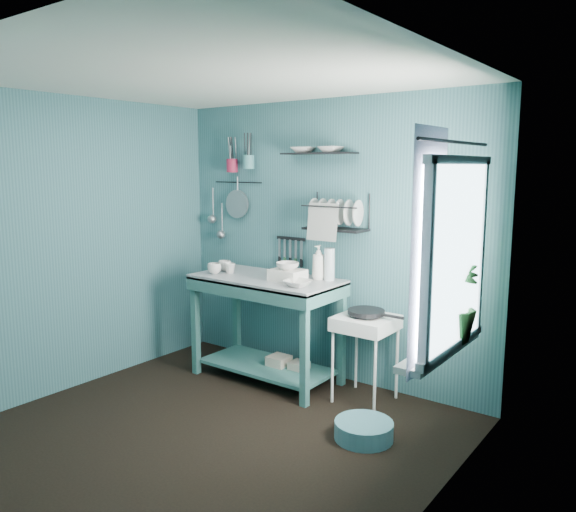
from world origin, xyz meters
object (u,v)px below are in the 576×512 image
Objects in this scene: wash_tub at (288,275)px; water_bottle at (329,264)px; floor_basin at (364,430)px; storage_tin_large at (279,368)px; storage_tin_small at (299,373)px; utensil_cup_teal at (249,162)px; frying_pan at (366,312)px; potted_plant at (453,301)px; mug_left at (214,269)px; mug_right at (225,266)px; colander at (237,204)px; dish_rack at (336,212)px; work_counter at (267,329)px; hotplate_stand at (365,359)px; soap_bottle at (318,262)px; mug_mid at (230,268)px; utensil_cup_magenta at (232,166)px.

wash_tub is 0.37m from water_bottle.
floor_basin is (1.02, -0.46, -0.93)m from wash_tub.
storage_tin_large reaches higher than storage_tin_small.
frying_pan is at bearing -9.45° from utensil_cup_teal.
potted_plant is 1.18m from floor_basin.
mug_left is 2.36m from potted_plant.
floor_basin is at bearing -15.31° from mug_right.
utensil_cup_teal is at bearing 161.02° from potted_plant.
utensil_cup_teal reaches higher than mug_right.
colander is at bearing 170.73° from utensil_cup_teal.
water_bottle is at bearing -103.89° from dish_rack.
potted_plant reaches higher than storage_tin_small.
work_counter is 0.58m from wash_tub.
hotplate_stand is 1.71× the size of floor_basin.
storage_tin_small is (-1.56, 0.54, -0.99)m from potted_plant.
soap_bottle reaches higher than work_counter.
work_counter is 2.42× the size of dish_rack.
water_bottle reaches higher than frying_pan.
colander is at bearing 156.05° from floor_basin.
mug_right is 0.44× the size of colander.
colander reaches higher than work_counter.
storage_tin_small is (0.79, -0.27, -1.85)m from utensil_cup_teal.
utensil_cup_teal reaches higher than water_bottle.
frying_pan is 0.92m from storage_tin_small.
mug_left reaches higher than storage_tin_large.
hotplate_stand is (0.53, -0.09, -0.74)m from soap_bottle.
colander reaches higher than potted_plant.
mug_left is at bearing -135.00° from mug_mid.
hotplate_stand is 2.29m from utensil_cup_magenta.
hotplate_stand is at bearing 2.69° from storage_tin_small.
utensil_cup_magenta is (-1.13, 0.15, 0.83)m from soap_bottle.
potted_plant is at bearing -16.14° from storage_tin_large.
mug_right reaches higher than work_counter.
water_bottle reaches higher than mug_right.
dish_rack reaches higher than frying_pan.
mug_right is 1.58m from hotplate_stand.
storage_tin_large is (0.81, -0.30, -1.81)m from utensil_cup_magenta.
colander is 1.77m from storage_tin_small.
hotplate_stand is (0.95, 0.11, -0.11)m from work_counter.
frying_pan reaches higher than floor_basin.
frying_pan is 0.97m from floor_basin.
potted_plant reaches higher than storage_tin_large.
mug_right is at bearing 178.47° from wash_tub.
potted_plant is at bearing -10.11° from mug_mid.
water_bottle is at bearing 12.17° from mug_right.
floor_basin is (1.65, -0.42, -0.92)m from mug_mid.
hotplate_stand is at bearing 4.37° from mug_right.
frying_pan is (1.33, 0.17, -0.24)m from mug_mid.
colander is at bearing 167.23° from dish_rack.
water_bottle is at bearing 22.04° from storage_tin_large.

